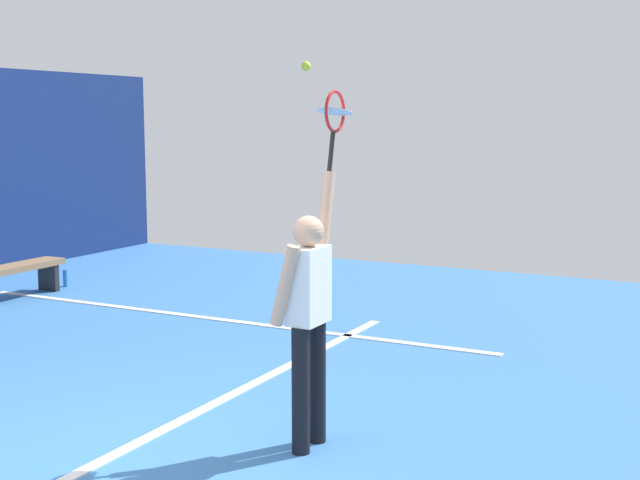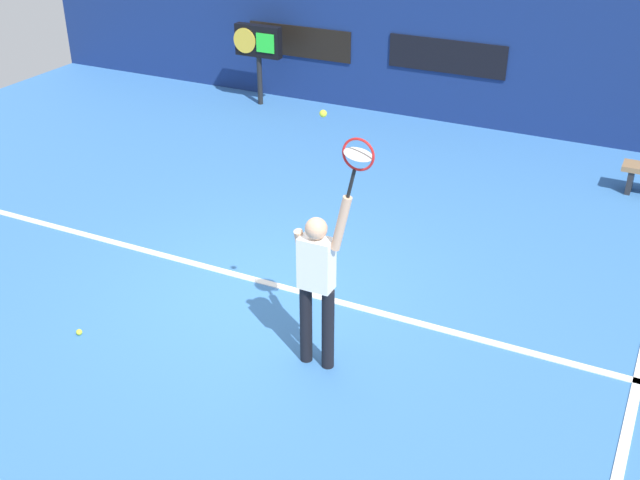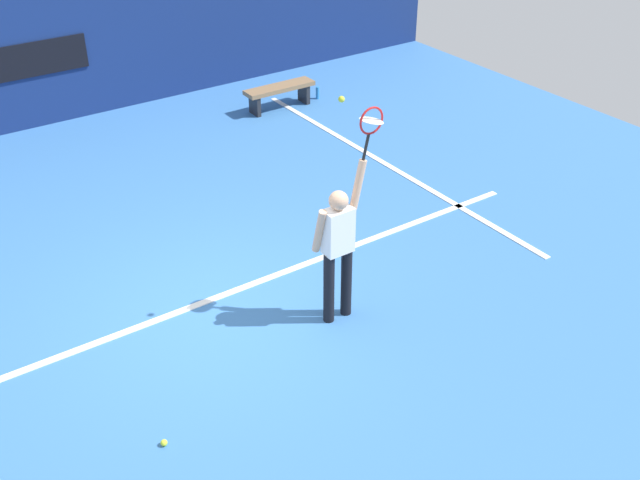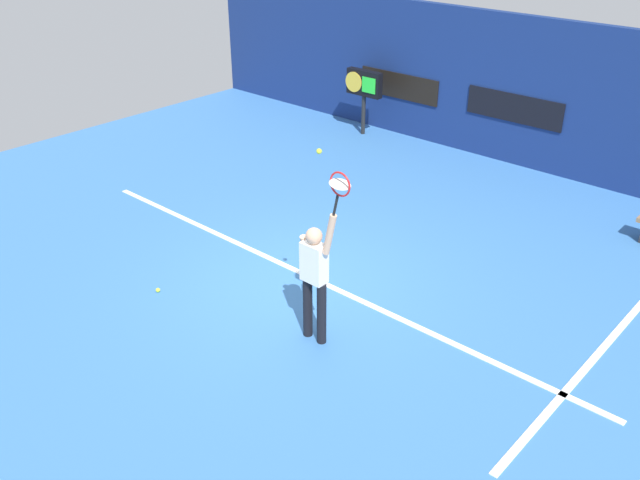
% 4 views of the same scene
% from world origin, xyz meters
% --- Properties ---
extents(ground_plane, '(18.00, 18.00, 0.00)m').
position_xyz_m(ground_plane, '(0.00, 0.00, 0.00)').
color(ground_plane, '#3870B2').
extents(back_wall, '(18.00, 0.20, 3.13)m').
position_xyz_m(back_wall, '(0.00, 6.85, 1.57)').
color(back_wall, navy).
rests_on(back_wall, ground_plane).
extents(sponsor_banner_center, '(2.20, 0.03, 0.60)m').
position_xyz_m(sponsor_banner_center, '(0.00, 6.73, 1.24)').
color(sponsor_banner_center, black).
extents(sponsor_banner_portside, '(2.20, 0.03, 0.60)m').
position_xyz_m(sponsor_banner_portside, '(-3.00, 6.73, 1.17)').
color(sponsor_banner_portside, black).
extents(court_baseline, '(10.00, 0.10, 0.01)m').
position_xyz_m(court_baseline, '(0.00, 0.22, 0.01)').
color(court_baseline, white).
rests_on(court_baseline, ground_plane).
extents(tennis_player, '(0.61, 0.31, 1.99)m').
position_xyz_m(tennis_player, '(1.19, -0.92, 1.01)').
color(tennis_player, black).
rests_on(tennis_player, ground_plane).
extents(tennis_racket, '(0.37, 0.27, 0.63)m').
position_xyz_m(tennis_racket, '(1.59, -0.92, 2.38)').
color(tennis_racket, black).
extents(tennis_ball, '(0.07, 0.07, 0.07)m').
position_xyz_m(tennis_ball, '(1.23, -0.88, 2.72)').
color(tennis_ball, '#CCE033').
extents(scoreboard_clock, '(0.96, 0.20, 1.56)m').
position_xyz_m(scoreboard_clock, '(-3.58, 6.12, 1.19)').
color(scoreboard_clock, black).
rests_on(scoreboard_clock, ground_plane).
extents(spare_ball, '(0.07, 0.07, 0.07)m').
position_xyz_m(spare_ball, '(-1.39, -1.63, 0.03)').
color(spare_ball, '#CCE033').
rests_on(spare_ball, ground_plane).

